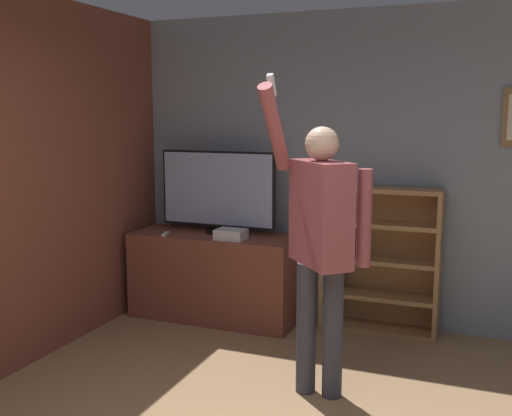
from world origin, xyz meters
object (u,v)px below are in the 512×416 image
(television, at_px, (218,191))
(bookshelf, at_px, (371,257))
(person, at_px, (321,234))
(game_console, at_px, (231,234))

(television, bearing_deg, bookshelf, 6.37)
(bookshelf, distance_m, person, 1.41)
(game_console, xyz_separation_m, bookshelf, (1.13, 0.38, -0.18))
(person, bearing_deg, television, -175.44)
(bookshelf, relative_size, person, 0.59)
(game_console, distance_m, person, 1.45)
(television, relative_size, game_console, 4.34)
(game_console, relative_size, person, 0.12)
(television, distance_m, bookshelf, 1.46)
(bookshelf, bearing_deg, television, -173.63)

